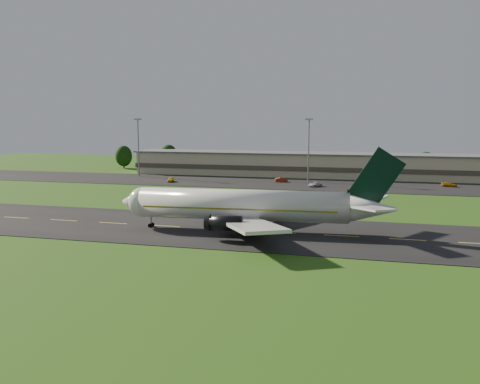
% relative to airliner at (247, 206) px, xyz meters
% --- Properties ---
extents(ground, '(360.00, 360.00, 0.00)m').
position_rel_airliner_xyz_m(ground, '(-5.06, -0.07, -4.66)').
color(ground, '#1E4310').
rests_on(ground, ground).
extents(taxiway, '(220.00, 30.00, 0.10)m').
position_rel_airliner_xyz_m(taxiway, '(-5.06, -0.07, -4.61)').
color(taxiway, black).
rests_on(taxiway, ground).
extents(apron, '(260.00, 30.00, 0.10)m').
position_rel_airliner_xyz_m(apron, '(-5.06, 71.93, -4.61)').
color(apron, black).
rests_on(apron, ground).
extents(airliner, '(51.29, 42.05, 15.57)m').
position_rel_airliner_xyz_m(airliner, '(0.00, 0.00, 0.00)').
color(airliner, white).
rests_on(airliner, ground).
extents(terminal, '(145.00, 16.00, 8.40)m').
position_rel_airliner_xyz_m(terminal, '(1.35, 96.11, -0.67)').
color(terminal, '#C6B697').
rests_on(terminal, ground).
extents(light_mast_west, '(2.40, 1.20, 20.35)m').
position_rel_airliner_xyz_m(light_mast_west, '(-60.06, 79.93, 8.08)').
color(light_mast_west, gray).
rests_on(light_mast_west, ground).
extents(light_mast_centre, '(2.40, 1.20, 20.35)m').
position_rel_airliner_xyz_m(light_mast_centre, '(-0.06, 79.93, 8.08)').
color(light_mast_centre, gray).
rests_on(light_mast_centre, ground).
extents(tree_line, '(195.92, 9.83, 10.21)m').
position_rel_airliner_xyz_m(tree_line, '(27.35, 105.93, 0.51)').
color(tree_line, black).
rests_on(tree_line, ground).
extents(service_vehicle_a, '(2.97, 4.77, 1.51)m').
position_rel_airliner_xyz_m(service_vehicle_a, '(-42.57, 66.79, -3.80)').
color(service_vehicle_a, gold).
rests_on(service_vehicle_a, apron).
extents(service_vehicle_b, '(4.34, 2.38, 1.36)m').
position_rel_airliner_xyz_m(service_vehicle_b, '(-8.14, 75.84, -3.88)').
color(service_vehicle_b, '#99200A').
rests_on(service_vehicle_b, apron).
extents(service_vehicle_c, '(4.37, 5.32, 1.35)m').
position_rel_airliner_xyz_m(service_vehicle_c, '(3.85, 66.70, -3.89)').
color(service_vehicle_c, silver).
rests_on(service_vehicle_c, apron).
extents(service_vehicle_d, '(4.83, 2.85, 1.31)m').
position_rel_airliner_xyz_m(service_vehicle_d, '(42.63, 76.77, -3.91)').
color(service_vehicle_d, '#C9830B').
rests_on(service_vehicle_d, apron).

